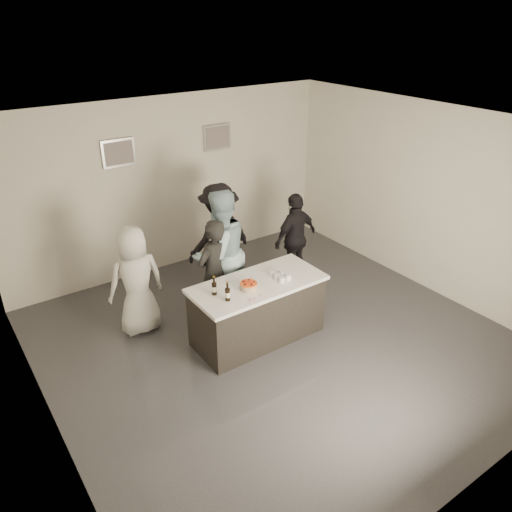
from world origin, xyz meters
name	(u,v)px	position (x,y,z in m)	size (l,w,h in m)	color
floor	(276,341)	(0.00, 0.00, 0.00)	(6.00, 6.00, 0.00)	#3D3D42
ceiling	(281,129)	(0.00, 0.00, 3.00)	(6.00, 6.00, 0.00)	white
wall_back	(173,184)	(0.00, 3.00, 1.50)	(6.00, 0.04, 3.00)	silver
wall_front	(493,372)	(0.00, -3.00, 1.50)	(6.00, 0.04, 3.00)	silver
wall_left	(34,322)	(-3.00, 0.00, 1.50)	(0.04, 6.00, 3.00)	silver
wall_right	(428,199)	(3.00, 0.00, 1.50)	(0.04, 6.00, 3.00)	silver
picture_left	(118,153)	(-0.90, 2.97, 2.20)	(0.54, 0.04, 0.44)	#B2B2B7
picture_right	(217,137)	(0.90, 2.97, 2.20)	(0.54, 0.04, 0.44)	#B2B2B7
bar_counter	(258,310)	(-0.16, 0.24, 0.45)	(1.86, 0.86, 0.90)	white
cake	(249,286)	(-0.35, 0.17, 0.94)	(0.23, 0.23, 0.08)	#F55C19
beer_bottle_a	(214,286)	(-0.80, 0.31, 1.03)	(0.07, 0.07, 0.26)	black
beer_bottle_b	(227,291)	(-0.73, 0.09, 1.03)	(0.07, 0.07, 0.26)	black
tumbler_cluster	(280,275)	(0.17, 0.17, 0.94)	(0.19, 0.30, 0.08)	orange
candles	(256,298)	(-0.42, -0.09, 0.90)	(0.24, 0.08, 0.01)	pink
person_main_black	(214,273)	(-0.43, 0.95, 0.82)	(0.60, 0.39, 1.63)	black
person_main_blue	(220,253)	(-0.18, 1.16, 0.98)	(0.95, 0.74, 1.95)	#9DC0CD
person_guest_left	(136,281)	(-1.44, 1.38, 0.81)	(0.79, 0.52, 1.62)	silver
person_guest_right	(295,238)	(1.35, 1.28, 0.78)	(0.92, 0.38, 1.56)	black
person_guest_back	(220,236)	(0.23, 1.87, 0.89)	(1.15, 0.66, 1.78)	black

